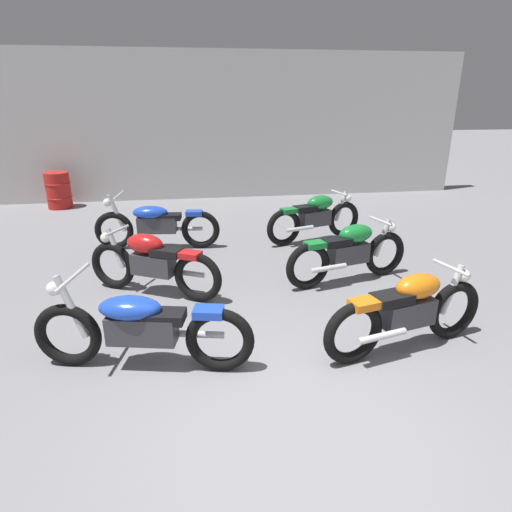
{
  "coord_description": "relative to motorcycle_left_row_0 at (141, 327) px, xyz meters",
  "views": [
    {
      "loc": [
        -0.81,
        -2.73,
        2.54
      ],
      "look_at": [
        0.0,
        2.59,
        0.55
      ],
      "focal_mm": 30.5,
      "sensor_mm": 36.0,
      "label": 1
    }
  ],
  "objects": [
    {
      "name": "motorcycle_left_row_2",
      "position": [
        -0.08,
        3.64,
        0.0
      ],
      "size": [
        2.17,
        0.68,
        0.97
      ],
      "color": "black",
      "rests_on": "ground"
    },
    {
      "name": "motorcycle_right_row_2",
      "position": [
        2.78,
        3.66,
        0.01
      ],
      "size": [
        1.91,
        0.74,
        0.88
      ],
      "color": "black",
      "rests_on": "ground"
    },
    {
      "name": "motorcycle_right_row_0",
      "position": [
        2.7,
        -0.07,
        0.01
      ],
      "size": [
        1.94,
        0.68,
        0.88
      ],
      "color": "black",
      "rests_on": "ground"
    },
    {
      "name": "motorcycle_left_row_1",
      "position": [
        -0.01,
        1.72,
        0.01
      ],
      "size": [
        1.8,
        1.01,
        0.88
      ],
      "color": "black",
      "rests_on": "ground"
    },
    {
      "name": "ground_plane",
      "position": [
        1.35,
        -1.07,
        -0.45
      ],
      "size": [
        60.0,
        60.0,
        0.0
      ],
      "primitive_type": "plane",
      "color": "gray"
    },
    {
      "name": "back_wall",
      "position": [
        1.35,
        7.67,
        1.35
      ],
      "size": [
        12.7,
        0.24,
        3.6
      ],
      "primitive_type": "cube",
      "color": "#BCBAB7",
      "rests_on": "ground"
    },
    {
      "name": "oil_drum",
      "position": [
        -2.58,
        7.02,
        -0.03
      ],
      "size": [
        0.59,
        0.59,
        0.85
      ],
      "color": "red",
      "rests_on": "ground"
    },
    {
      "name": "motorcycle_left_row_0",
      "position": [
        0.0,
        0.0,
        0.0
      ],
      "size": [
        2.14,
        0.75,
        0.97
      ],
      "color": "black",
      "rests_on": "ground"
    },
    {
      "name": "motorcycle_right_row_1",
      "position": [
        2.73,
        1.75,
        0.01
      ],
      "size": [
        1.94,
        0.69,
        0.88
      ],
      "color": "black",
      "rests_on": "ground"
    }
  ]
}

